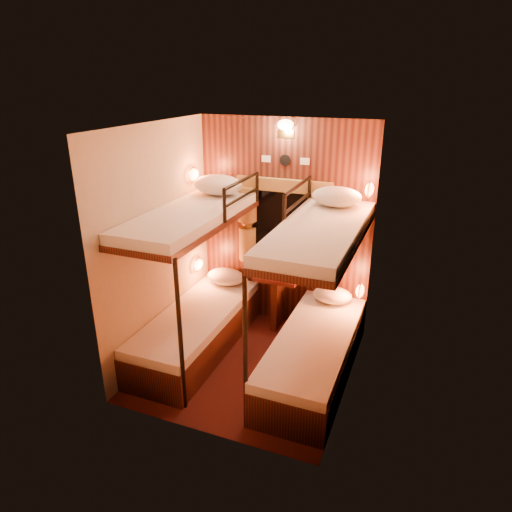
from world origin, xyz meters
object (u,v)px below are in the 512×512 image
at_px(bottle_right, 283,267).
at_px(bunk_left, 196,303).
at_px(bunk_right, 315,325).
at_px(table, 278,294).
at_px(bottle_left, 271,270).

bearing_deg(bottle_right, bunk_left, -129.53).
height_order(bunk_left, bunk_right, same).
bearing_deg(bunk_left, table, 50.33).
xyz_separation_m(bunk_left, bottle_left, (0.59, 0.72, 0.18)).
relative_size(table, bottle_right, 3.01).
relative_size(bunk_left, bottle_left, 8.84).
xyz_separation_m(bunk_right, bottle_left, (-0.71, 0.72, 0.18)).
distance_m(table, bottle_right, 0.34).
xyz_separation_m(bunk_left, bunk_right, (1.30, 0.00, 0.00)).
distance_m(bunk_left, bottle_right, 1.10).
xyz_separation_m(table, bottle_right, (0.04, 0.06, 0.33)).
distance_m(bunk_right, table, 1.02).
bearing_deg(bottle_right, table, -127.49).
relative_size(bunk_right, table, 2.90).
bearing_deg(bottle_left, table, 46.62).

